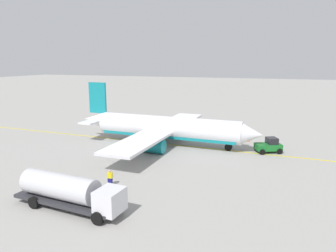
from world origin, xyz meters
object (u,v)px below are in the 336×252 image
at_px(airplane, 165,128).
at_px(fuel_tanker, 69,191).
at_px(safety_cone_nose, 248,139).
at_px(refueling_worker, 110,178).
at_px(pushback_tug, 269,146).

height_order(airplane, fuel_tanker, airplane).
distance_m(airplane, safety_cone_nose, 14.02).
relative_size(refueling_worker, safety_cone_nose, 2.41).
relative_size(pushback_tug, safety_cone_nose, 5.79).
bearing_deg(refueling_worker, pushback_tug, 50.87).
xyz_separation_m(fuel_tanker, pushback_tug, (15.91, 24.85, -0.72)).
relative_size(fuel_tanker, refueling_worker, 6.51).
bearing_deg(pushback_tug, fuel_tanker, -122.63).
xyz_separation_m(airplane, pushback_tug, (15.83, 0.91, -1.57)).
relative_size(fuel_tanker, pushback_tug, 2.71).
xyz_separation_m(fuel_tanker, safety_cone_nose, (12.40, 30.25, -1.38)).
height_order(pushback_tug, refueling_worker, pushback_tug).
height_order(pushback_tug, safety_cone_nose, pushback_tug).
bearing_deg(fuel_tanker, airplane, 89.80).
xyz_separation_m(airplane, refueling_worker, (0.51, -17.92, -1.76)).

